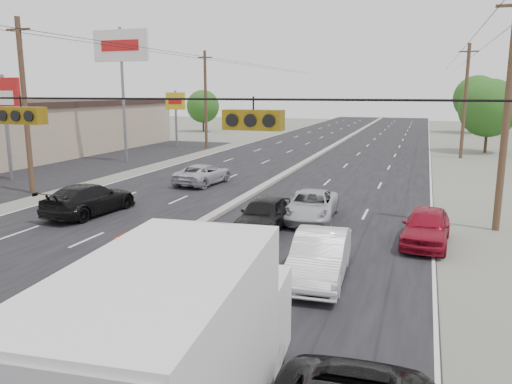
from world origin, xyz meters
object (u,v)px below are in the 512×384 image
Objects in this scene: utility_pole_left_c at (206,99)px; tree_left_far at (203,106)px; utility_pole_right_b at (507,111)px; pole_sign_billboard at (121,54)px; oncoming_far at (203,174)px; queue_car_b at (320,257)px; oncoming_near at (90,199)px; utility_pole_left_b at (25,106)px; pole_sign_far at (176,106)px; box_truck at (179,356)px; queue_car_a at (264,215)px; pole_sign_mid at (4,104)px; utility_pole_right_c at (465,101)px; queue_car_e at (426,227)px; tree_right_mid at (489,108)px; red_sedan at (139,265)px; queue_car_c at (311,206)px; tree_right_far at (477,98)px.

utility_pole_left_c reaches higher than tree_left_far.
utility_pole_right_b is 0.91× the size of pole_sign_billboard.
oncoming_far is at bearing -66.32° from utility_pole_left_c.
queue_car_b is 13.34m from oncoming_near.
utility_pole_left_b reaches higher than pole_sign_far.
box_truck is 1.64× the size of queue_car_a.
pole_sign_billboard is 15.06m from oncoming_far.
utility_pole_right_b is 37.92m from pole_sign_far.
box_truck is at bearing 119.84° from oncoming_far.
utility_pole_right_b is 29.65m from pole_sign_mid.
pole_sign_mid reaches higher than oncoming_near.
pole_sign_far reaches higher than queue_car_b.
queue_car_e is (-2.90, -28.19, -4.38)m from utility_pole_right_c.
queue_car_e is at bearing -51.90° from utility_pole_left_c.
utility_pole_left_b is 35.36m from utility_pole_right_c.
queue_car_e is at bearing -95.87° from utility_pole_right_c.
tree_right_mid is 1.68× the size of queue_car_e.
pole_sign_billboard is (-27.00, 13.00, 3.76)m from utility_pole_right_b.
utility_pole_left_b is 1.40× the size of tree_right_mid.
utility_pole_right_b is 18.15m from oncoming_far.
oncoming_far is at bearing -65.43° from tree_left_far.
utility_pole_left_b is 18.11m from red_sedan.
queue_car_b is (18.90, -33.22, -4.34)m from utility_pole_left_c.
queue_car_a is 0.83× the size of oncoming_near.
queue_car_a is (1.60, 7.35, -0.04)m from red_sedan.
pole_sign_billboard is at bearing -57.18° from oncoming_near.
oncoming_far is (-16.60, 5.84, -4.45)m from utility_pole_right_b.
utility_pole_left_b is 46.01m from tree_left_far.
oncoming_far is at bearing -130.90° from utility_pole_right_c.
tree_left_far is (-34.50, 45.00, -1.39)m from utility_pole_right_b.
pole_sign_mid is at bearing 18.48° from oncoming_far.
tree_left_far reaches higher than red_sedan.
oncoming_near is (-18.49, -28.29, -4.35)m from utility_pole_right_c.
tree_left_far is 60.55m from red_sedan.
tree_right_mid is at bearing 85.24° from utility_pole_right_b.
utility_pole_left_b and utility_pole_right_b have the same top height.
queue_car_c is (16.99, -0.89, -4.44)m from utility_pole_left_b.
utility_pole_left_c is 1.91× the size of oncoming_near.
box_truck is (27.84, -61.72, -1.90)m from tree_left_far.
tree_right_mid is 35.69m from queue_car_a.
queue_car_e is 0.90× the size of oncoming_far.
tree_right_far is 72.50m from box_truck.
pole_sign_billboard is 2.32× the size of red_sedan.
pole_sign_billboard is 30.15m from queue_car_e.
queue_car_e is at bearing -13.10° from pole_sign_mid.
tree_right_far is 57.22m from queue_car_c.
utility_pole_left_b is at bearing 132.55° from box_truck.
box_truck is 1.54× the size of queue_car_b.
red_sedan reaches higher than queue_car_e.
red_sedan is at bearing 114.38° from oncoming_far.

